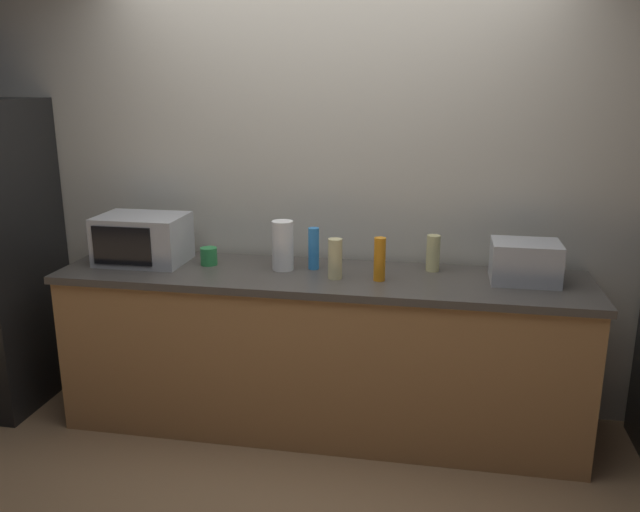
# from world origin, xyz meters

# --- Properties ---
(ground_plane) EXTENTS (8.00, 8.00, 0.00)m
(ground_plane) POSITION_xyz_m (0.00, 0.00, 0.00)
(ground_plane) COLOR #93704C
(back_wall) EXTENTS (6.40, 0.10, 2.70)m
(back_wall) POSITION_xyz_m (0.00, 0.81, 1.35)
(back_wall) COLOR beige
(back_wall) RESTS_ON ground_plane
(counter_run) EXTENTS (2.84, 0.64, 0.90)m
(counter_run) POSITION_xyz_m (0.00, 0.40, 0.45)
(counter_run) COLOR #B27F4C
(counter_run) RESTS_ON ground_plane
(microwave) EXTENTS (0.48, 0.35, 0.27)m
(microwave) POSITION_xyz_m (-1.03, 0.45, 1.04)
(microwave) COLOR #B7BABF
(microwave) RESTS_ON counter_run
(toaster_oven) EXTENTS (0.34, 0.26, 0.21)m
(toaster_oven) POSITION_xyz_m (1.05, 0.46, 1.01)
(toaster_oven) COLOR #B7BABF
(toaster_oven) RESTS_ON counter_run
(paper_towel_roll) EXTENTS (0.12, 0.12, 0.27)m
(paper_towel_roll) POSITION_xyz_m (-0.22, 0.45, 1.04)
(paper_towel_roll) COLOR white
(paper_towel_roll) RESTS_ON counter_run
(bottle_spray_cleaner) EXTENTS (0.06, 0.06, 0.23)m
(bottle_spray_cleaner) POSITION_xyz_m (-0.05, 0.49, 1.01)
(bottle_spray_cleaner) COLOR #338CE5
(bottle_spray_cleaner) RESTS_ON counter_run
(bottle_dish_soap) EXTENTS (0.06, 0.06, 0.23)m
(bottle_dish_soap) POSITION_xyz_m (0.32, 0.35, 1.01)
(bottle_dish_soap) COLOR orange
(bottle_dish_soap) RESTS_ON counter_run
(bottle_hand_soap) EXTENTS (0.07, 0.07, 0.21)m
(bottle_hand_soap) POSITION_xyz_m (0.09, 0.34, 1.01)
(bottle_hand_soap) COLOR beige
(bottle_hand_soap) RESTS_ON counter_run
(bottle_vinegar) EXTENTS (0.07, 0.07, 0.20)m
(bottle_vinegar) POSITION_xyz_m (0.59, 0.57, 1.00)
(bottle_vinegar) COLOR beige
(bottle_vinegar) RESTS_ON counter_run
(mug_green) EXTENTS (0.09, 0.09, 0.10)m
(mug_green) POSITION_xyz_m (-0.64, 0.47, 0.95)
(mug_green) COLOR #2D8C47
(mug_green) RESTS_ON counter_run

